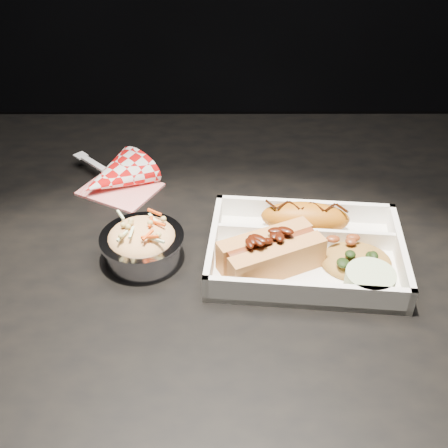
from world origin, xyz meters
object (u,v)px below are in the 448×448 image
at_px(hotdog, 271,251).
at_px(foil_coleslaw_cup, 142,242).
at_px(fried_pastry, 305,218).
at_px(napkin_fork, 114,178).
at_px(dining_table, 210,288).
at_px(food_tray, 305,254).

height_order(hotdog, foil_coleslaw_cup, hotdog).
distance_m(fried_pastry, napkin_fork, 0.31).
xyz_separation_m(dining_table, foil_coleslaw_cup, (-0.09, -0.04, 0.12)).
height_order(hotdog, napkin_fork, napkin_fork).
distance_m(hotdog, napkin_fork, 0.31).
bearing_deg(dining_table, hotdog, -39.10).
height_order(food_tray, hotdog, hotdog).
xyz_separation_m(foil_coleslaw_cup, napkin_fork, (-0.07, 0.18, -0.01)).
height_order(food_tray, napkin_fork, napkin_fork).
distance_m(food_tray, hotdog, 0.06).
relative_size(food_tray, foil_coleslaw_cup, 2.43).
relative_size(foil_coleslaw_cup, napkin_fork, 0.70).
distance_m(dining_table, food_tray, 0.17).
bearing_deg(dining_table, food_tray, -18.62).
height_order(fried_pastry, napkin_fork, napkin_fork).
distance_m(food_tray, napkin_fork, 0.33).
bearing_deg(foil_coleslaw_cup, napkin_fork, 110.31).
bearing_deg(hotdog, dining_table, 115.54).
relative_size(fried_pastry, foil_coleslaw_cup, 1.11).
bearing_deg(food_tray, hotdog, -149.23).
relative_size(food_tray, fried_pastry, 2.18).
xyz_separation_m(dining_table, napkin_fork, (-0.15, 0.14, 0.11)).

